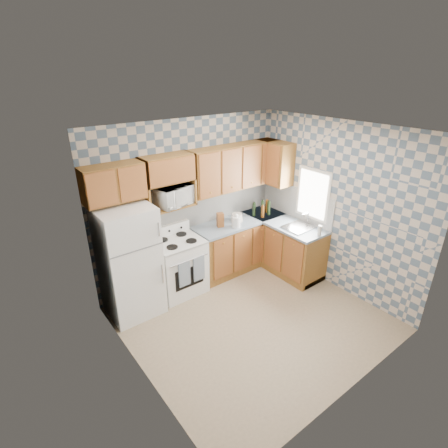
{
  "coord_description": "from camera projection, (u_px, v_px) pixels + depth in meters",
  "views": [
    {
      "loc": [
        -2.83,
        -3.01,
        3.39
      ],
      "look_at": [
        0.05,
        0.75,
        1.25
      ],
      "focal_mm": 28.0,
      "sensor_mm": 36.0,
      "label": 1
    }
  ],
  "objects": [
    {
      "name": "backguard",
      "position": [
        168.0,
        230.0,
        5.59
      ],
      "size": [
        0.76,
        0.08,
        0.17
      ],
      "primitive_type": "cube",
      "color": "white",
      "rests_on": "cooktop"
    },
    {
      "name": "dish_towel_left",
      "position": [
        185.0,
        274.0,
        5.28
      ],
      "size": [
        0.2,
        0.02,
        0.41
      ],
      "primitive_type": "cube",
      "color": "navy",
      "rests_on": "stove_body"
    },
    {
      "name": "cooktop",
      "position": [
        177.0,
        242.0,
        5.43
      ],
      "size": [
        0.76,
        0.65,
        0.02
      ],
      "primitive_type": "cube",
      "color": "silver",
      "rests_on": "stove_body"
    },
    {
      "name": "refrigerator",
      "position": [
        129.0,
        262.0,
        4.99
      ],
      "size": [
        0.75,
        0.7,
        1.68
      ],
      "primitive_type": "cube",
      "color": "white",
      "rests_on": "floor"
    },
    {
      "name": "backsplash_right",
      "position": [
        296.0,
        202.0,
        6.16
      ],
      "size": [
        0.02,
        1.6,
        0.56
      ],
      "primitive_type": "cube",
      "color": "white",
      "rests_on": "right_wall"
    },
    {
      "name": "upper_cabinets_fridge",
      "position": [
        113.0,
        183.0,
        4.65
      ],
      "size": [
        0.82,
        0.33,
        0.5
      ],
      "primitive_type": "cube",
      "color": "brown",
      "rests_on": "back_wall"
    },
    {
      "name": "right_wall",
      "position": [
        335.0,
        208.0,
        5.52
      ],
      "size": [
        0.02,
        3.2,
        2.7
      ],
      "primitive_type": "cube",
      "color": "slate",
      "rests_on": "ground"
    },
    {
      "name": "microwave_shelf",
      "position": [
        170.0,
        207.0,
        5.32
      ],
      "size": [
        0.8,
        0.33,
        0.03
      ],
      "primitive_type": "cube",
      "color": "brown",
      "rests_on": "back_wall"
    },
    {
      "name": "stove_body",
      "position": [
        179.0,
        267.0,
        5.61
      ],
      "size": [
        0.76,
        0.65,
        0.9
      ],
      "primitive_type": "cube",
      "color": "white",
      "rests_on": "floor"
    },
    {
      "name": "upper_cabinets_right",
      "position": [
        274.0,
        162.0,
        6.13
      ],
      "size": [
        0.33,
        0.7,
        0.74
      ],
      "primitive_type": "cube",
      "color": "brown",
      "rests_on": "right_wall"
    },
    {
      "name": "bottle_3",
      "position": [
        263.0,
        212.0,
        6.22
      ],
      "size": [
        0.06,
        0.06,
        0.22
      ],
      "primitive_type": "cylinder",
      "color": "#552C0D",
      "rests_on": "countertop_back"
    },
    {
      "name": "base_cabinets_right",
      "position": [
        281.0,
        245.0,
        6.31
      ],
      "size": [
        0.6,
        1.6,
        0.88
      ],
      "primitive_type": "cube",
      "color": "brown",
      "rests_on": "floor"
    },
    {
      "name": "knife_block",
      "position": [
        220.0,
        220.0,
        5.86
      ],
      "size": [
        0.14,
        0.14,
        0.24
      ],
      "primitive_type": "cube",
      "rotation": [
        0.0,
        0.0,
        -0.36
      ],
      "color": "brown",
      "rests_on": "countertop_back"
    },
    {
      "name": "bottle_2",
      "position": [
        267.0,
        206.0,
        6.42
      ],
      "size": [
        0.06,
        0.06,
        0.24
      ],
      "primitive_type": "cylinder",
      "color": "#552C0D",
      "rests_on": "countertop_back"
    },
    {
      "name": "countertop_right",
      "position": [
        283.0,
        222.0,
        6.12
      ],
      "size": [
        0.63,
        1.6,
        0.04
      ],
      "primitive_type": "cube",
      "color": "gray",
      "rests_on": "base_cabinets_right"
    },
    {
      "name": "upper_cabinets_back",
      "position": [
        236.0,
        167.0,
        5.87
      ],
      "size": [
        1.75,
        0.33,
        0.74
      ],
      "primitive_type": "cube",
      "color": "brown",
      "rests_on": "back_wall"
    },
    {
      "name": "food_containers",
      "position": [
        237.0,
        217.0,
        6.09
      ],
      "size": [
        0.2,
        0.2,
        0.14
      ],
      "primitive_type": null,
      "color": "beige",
      "rests_on": "countertop_back"
    },
    {
      "name": "back_wall",
      "position": [
        190.0,
        202.0,
        5.74
      ],
      "size": [
        3.4,
        0.02,
        2.7
      ],
      "primitive_type": "cube",
      "color": "slate",
      "rests_on": "ground"
    },
    {
      "name": "bottle_1",
      "position": [
        269.0,
        208.0,
        6.32
      ],
      "size": [
        0.06,
        0.06,
        0.25
      ],
      "primitive_type": "cylinder",
      "color": "black",
      "rests_on": "countertop_back"
    },
    {
      "name": "window",
      "position": [
        313.0,
        194.0,
        5.8
      ],
      "size": [
        0.02,
        0.66,
        0.86
      ],
      "primitive_type": "cube",
      "color": "silver",
      "rests_on": "right_wall"
    },
    {
      "name": "electric_kettle",
      "position": [
        236.0,
        222.0,
        5.85
      ],
      "size": [
        0.15,
        0.15,
        0.19
      ],
      "primitive_type": "cylinder",
      "color": "white",
      "rests_on": "countertop_back"
    },
    {
      "name": "floor",
      "position": [
        252.0,
        319.0,
        5.14
      ],
      "size": [
        3.4,
        3.4,
        0.0
      ],
      "primitive_type": "plane",
      "color": "#866F55",
      "rests_on": "ground"
    },
    {
      "name": "countertop_back",
      "position": [
        240.0,
        221.0,
        6.16
      ],
      "size": [
        1.77,
        0.63,
        0.04
      ],
      "primitive_type": "cube",
      "color": "gray",
      "rests_on": "base_cabinets_back"
    },
    {
      "name": "base_cabinets_back",
      "position": [
        239.0,
        244.0,
        6.35
      ],
      "size": [
        1.75,
        0.6,
        0.88
      ],
      "primitive_type": "cube",
      "color": "brown",
      "rests_on": "floor"
    },
    {
      "name": "sink",
      "position": [
        299.0,
        227.0,
        5.86
      ],
      "size": [
        0.48,
        0.4,
        0.03
      ],
      "primitive_type": "cube",
      "color": "#B7B7BC",
      "rests_on": "countertop_right"
    },
    {
      "name": "dish_towel_right",
      "position": [
        199.0,
        268.0,
        5.43
      ],
      "size": [
        0.2,
        0.02,
        0.41
      ],
      "primitive_type": "cube",
      "color": "navy",
      "rests_on": "stove_body"
    },
    {
      "name": "bottle_4",
      "position": [
        254.0,
        210.0,
        6.27
      ],
      "size": [
        0.06,
        0.06,
        0.24
      ],
      "primitive_type": "cylinder",
      "color": "black",
      "rests_on": "countertop_back"
    },
    {
      "name": "microwave",
      "position": [
        174.0,
        196.0,
        5.29
      ],
      "size": [
        0.61,
        0.48,
        0.3
      ],
      "primitive_type": "imported",
      "rotation": [
        0.0,
        0.0,
        0.2
      ],
      "color": "white",
      "rests_on": "microwave_shelf"
    },
    {
      "name": "backsplash_back",
      "position": [
        210.0,
        206.0,
        6.02
      ],
      "size": [
        2.6,
        0.02,
        0.56
      ],
      "primitive_type": "cube",
      "color": "white",
      "rests_on": "back_wall"
    },
    {
      "name": "soap_bottle",
      "position": [
        320.0,
        231.0,
        5.56
      ],
      "size": [
        0.06,
        0.06,
        0.17
      ],
      "primitive_type": "cylinder",
      "color": "beige",
      "rests_on": "countertop_right"
    },
    {
      "name": "bottle_0",
      "position": [
        262.0,
        208.0,
        6.31
      ],
      "size": [
        0.06,
        0.06,
        0.27
      ],
      "primitive_type": "cylinder",
      "color": "black",
      "rests_on": "countertop_back"
    }
  ]
}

